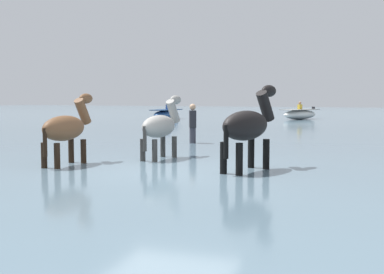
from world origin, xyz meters
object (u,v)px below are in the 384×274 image
(horse_lead_black, at_px, (248,128))
(boat_near_starboard, at_px, (166,114))
(horse_trailing_bay, at_px, (66,130))
(horse_flank_grey, at_px, (160,128))
(person_wading_close, at_px, (193,128))
(boat_distant_east, at_px, (300,114))

(horse_lead_black, relative_size, boat_near_starboard, 0.74)
(horse_trailing_bay, relative_size, boat_near_starboard, 0.68)
(horse_flank_grey, bearing_deg, person_wading_close, 98.00)
(boat_distant_east, bearing_deg, person_wading_close, -94.07)
(horse_lead_black, bearing_deg, boat_distant_east, 94.45)
(horse_lead_black, height_order, horse_flank_grey, horse_lead_black)
(horse_flank_grey, bearing_deg, horse_trailing_bay, -132.09)
(horse_trailing_bay, bearing_deg, person_wading_close, 80.76)
(horse_flank_grey, relative_size, boat_distant_east, 0.64)
(boat_distant_east, xyz_separation_m, person_wading_close, (-1.22, -17.14, 0.16))
(horse_flank_grey, height_order, boat_distant_east, horse_flank_grey)
(horse_flank_grey, xyz_separation_m, person_wading_close, (-0.58, 4.10, -0.26))
(horse_lead_black, distance_m, person_wading_close, 6.13)
(horse_trailing_bay, distance_m, boat_near_starboard, 21.00)
(boat_near_starboard, bearing_deg, horse_lead_black, -64.22)
(horse_trailing_bay, xyz_separation_m, boat_distant_east, (2.16, 22.91, -0.45))
(person_wading_close, bearing_deg, horse_trailing_bay, -99.24)
(horse_lead_black, height_order, person_wading_close, horse_lead_black)
(horse_lead_black, xyz_separation_m, boat_distant_east, (-1.75, 22.49, -0.55))
(horse_flank_grey, xyz_separation_m, boat_distant_east, (0.64, 21.23, -0.42))
(boat_near_starboard, relative_size, person_wading_close, 1.76)
(horse_trailing_bay, distance_m, boat_distant_east, 23.02)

